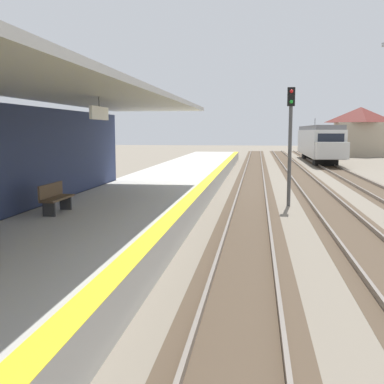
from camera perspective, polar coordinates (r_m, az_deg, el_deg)
The scene contains 7 objects.
station_platform at distance 16.40m, azimuth -8.82°, elevation -2.89°, with size 5.00×80.00×0.91m.
track_pair_nearest_platform at distance 19.74m, azimuth 6.96°, elevation -2.31°, with size 2.34×120.00×0.16m.
track_pair_middle at distance 19.99m, azimuth 16.76°, elevation -2.45°, with size 2.34×120.00×0.16m.
approaching_train at distance 53.47m, azimuth 14.91°, elevation 5.85°, with size 2.93×19.60×4.76m.
rail_signal_post at distance 21.45m, azimuth 11.66°, elevation 6.81°, with size 0.32×0.34×5.20m.
platform_bench at distance 14.76m, azimuth -16.05°, elevation -0.59°, with size 0.45×1.60×0.88m.
distant_trackside_house at distance 66.69m, azimuth 19.44°, elevation 6.93°, with size 6.60×5.28×6.40m.
Camera 1 is at (2.15, 0.54, 3.34)m, focal length 44.61 mm.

